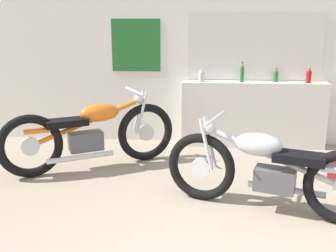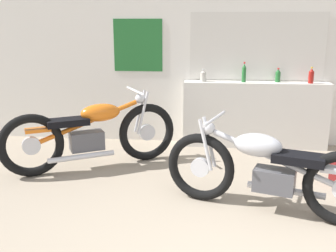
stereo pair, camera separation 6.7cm
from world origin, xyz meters
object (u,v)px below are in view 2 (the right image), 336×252
at_px(bottle_center, 278,76).
at_px(motorcycle_silver, 268,170).
at_px(bottle_left_center, 244,73).
at_px(motorcycle_orange, 92,134).
at_px(bottle_right_center, 311,76).
at_px(bottle_leftmost, 203,76).

xyz_separation_m(bottle_center, motorcycle_silver, (-0.41, -2.18, -0.62)).
xyz_separation_m(bottle_left_center, motorcycle_orange, (-1.93, -1.12, -0.64)).
height_order(bottle_right_center, motorcycle_silver, bottle_right_center).
xyz_separation_m(motorcycle_orange, motorcycle_silver, (2.00, -1.01, -0.02)).
bearing_deg(motorcycle_silver, bottle_center, 79.25).
bearing_deg(bottle_center, bottle_left_center, -173.74).
bearing_deg(bottle_right_center, motorcycle_silver, -112.18).
relative_size(bottle_right_center, motorcycle_silver, 0.12).
bearing_deg(bottle_center, motorcycle_orange, -154.14).
relative_size(bottle_leftmost, bottle_center, 0.92).
bearing_deg(bottle_left_center, bottle_leftmost, -178.81).
bearing_deg(motorcycle_silver, bottle_right_center, 67.82).
distance_m(bottle_leftmost, bottle_right_center, 1.51).
bearing_deg(motorcycle_silver, bottle_leftmost, 107.10).
height_order(bottle_left_center, motorcycle_orange, bottle_left_center).
height_order(bottle_left_center, bottle_center, bottle_left_center).
xyz_separation_m(bottle_leftmost, bottle_left_center, (0.58, 0.01, 0.05)).
xyz_separation_m(bottle_leftmost, motorcycle_silver, (0.65, -2.11, -0.61)).
height_order(bottle_right_center, motorcycle_orange, bottle_right_center).
height_order(bottle_center, motorcycle_orange, bottle_center).
distance_m(bottle_left_center, motorcycle_silver, 2.23).
height_order(bottle_leftmost, bottle_left_center, bottle_left_center).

